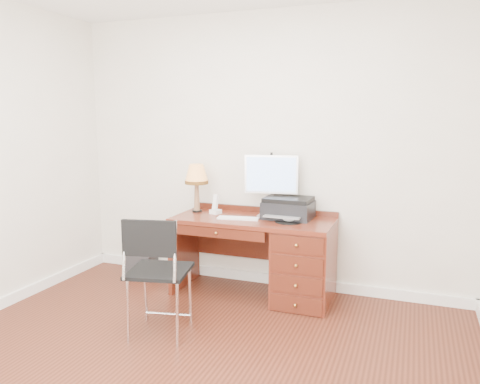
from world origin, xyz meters
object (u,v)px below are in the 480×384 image
at_px(monitor, 272,178).
at_px(printer, 288,208).
at_px(phone, 216,208).
at_px(equipment_box, 142,261).
at_px(desk, 286,256).
at_px(leg_lamp, 197,177).
at_px(chair, 154,264).

xyz_separation_m(monitor, printer, (0.18, -0.04, -0.27)).
relative_size(phone, equipment_box, 0.62).
bearing_deg(phone, printer, 22.45).
distance_m(desk, printer, 0.45).
bearing_deg(equipment_box, desk, -11.72).
xyz_separation_m(printer, equipment_box, (-1.60, -0.02, -0.69)).
bearing_deg(phone, desk, 13.44).
height_order(desk, leg_lamp, leg_lamp).
xyz_separation_m(desk, leg_lamp, (-0.95, 0.08, 0.69)).
bearing_deg(chair, leg_lamp, 87.57).
height_order(desk, equipment_box, desk).
distance_m(monitor, chair, 1.47).
bearing_deg(equipment_box, phone, -11.04).
bearing_deg(chair, monitor, 54.17).
bearing_deg(printer, monitor, 167.78).
height_order(printer, leg_lamp, leg_lamp).
relative_size(desk, leg_lamp, 3.14).
distance_m(monitor, equipment_box, 1.72).
bearing_deg(leg_lamp, chair, -80.18).
bearing_deg(equipment_box, printer, -7.67).
bearing_deg(leg_lamp, monitor, 6.26).
bearing_deg(desk, leg_lamp, 175.39).
relative_size(leg_lamp, phone, 2.50).
relative_size(desk, chair, 1.57).
xyz_separation_m(monitor, phone, (-0.54, -0.10, -0.31)).
bearing_deg(printer, equipment_box, -177.61).
relative_size(printer, chair, 0.48).
bearing_deg(printer, desk, -80.86).
relative_size(desk, printer, 3.29).
height_order(phone, equipment_box, phone).
bearing_deg(desk, equipment_box, 176.60).
height_order(desk, chair, chair).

